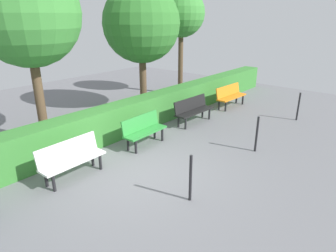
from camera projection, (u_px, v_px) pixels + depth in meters
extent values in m
plane|color=slate|center=(139.00, 169.00, 7.26)|extent=(22.02, 22.02, 0.00)
cube|color=orange|center=(232.00, 97.00, 11.97)|extent=(1.63, 0.49, 0.05)
cube|color=orange|center=(228.00, 91.00, 12.01)|extent=(1.62, 0.20, 0.42)
cylinder|color=black|center=(243.00, 100.00, 12.40)|extent=(0.07, 0.07, 0.39)
cylinder|color=black|center=(236.00, 98.00, 12.59)|extent=(0.07, 0.07, 0.39)
cylinder|color=black|center=(226.00, 106.00, 11.50)|extent=(0.07, 0.07, 0.39)
cylinder|color=black|center=(219.00, 105.00, 11.69)|extent=(0.07, 0.07, 0.39)
cube|color=black|center=(195.00, 112.00, 10.18)|extent=(1.66, 0.48, 0.05)
cube|color=black|center=(190.00, 104.00, 10.22)|extent=(1.65, 0.18, 0.42)
cylinder|color=black|center=(209.00, 114.00, 10.63)|extent=(0.07, 0.07, 0.39)
cylinder|color=black|center=(203.00, 112.00, 10.82)|extent=(0.07, 0.07, 0.39)
cylinder|color=black|center=(186.00, 124.00, 9.70)|extent=(0.07, 0.07, 0.39)
cylinder|color=black|center=(179.00, 121.00, 9.89)|extent=(0.07, 0.07, 0.39)
cube|color=#2D8C38|center=(146.00, 132.00, 8.42)|extent=(1.43, 0.46, 0.05)
cube|color=#2D8C38|center=(140.00, 123.00, 8.45)|extent=(1.42, 0.15, 0.42)
cylinder|color=black|center=(162.00, 134.00, 8.81)|extent=(0.07, 0.07, 0.39)
cylinder|color=black|center=(155.00, 132.00, 8.99)|extent=(0.07, 0.07, 0.39)
cylinder|color=black|center=(136.00, 147.00, 8.00)|extent=(0.07, 0.07, 0.39)
cylinder|color=black|center=(128.00, 144.00, 8.17)|extent=(0.07, 0.07, 0.39)
cube|color=white|center=(74.00, 161.00, 6.74)|extent=(1.55, 0.45, 0.05)
cube|color=white|center=(67.00, 149.00, 6.77)|extent=(1.54, 0.16, 0.42)
cylinder|color=black|center=(100.00, 162.00, 7.18)|extent=(0.07, 0.07, 0.39)
cylinder|color=black|center=(93.00, 158.00, 7.35)|extent=(0.07, 0.07, 0.39)
cylinder|color=black|center=(54.00, 183.00, 6.28)|extent=(0.07, 0.07, 0.39)
cylinder|color=black|center=(46.00, 178.00, 6.45)|extent=(0.07, 0.07, 0.39)
cube|color=#387F33|center=(118.00, 120.00, 9.09)|extent=(18.02, 0.68, 1.00)
cylinder|color=brown|center=(181.00, 62.00, 13.54)|extent=(0.22, 0.22, 2.97)
sphere|color=#3D8C38|center=(181.00, 13.00, 12.80)|extent=(2.04, 2.04, 2.04)
cylinder|color=brown|center=(143.00, 80.00, 11.37)|extent=(0.26, 0.26, 2.38)
sphere|color=#337A2D|center=(141.00, 23.00, 10.66)|extent=(2.80, 2.80, 2.80)
cylinder|color=brown|center=(39.00, 97.00, 8.35)|extent=(0.25, 0.25, 2.73)
sphere|color=#3D8C38|center=(26.00, 13.00, 7.58)|extent=(2.76, 2.76, 2.76)
cylinder|color=black|center=(298.00, 107.00, 10.43)|extent=(0.06, 0.06, 1.00)
cylinder|color=black|center=(257.00, 134.00, 8.02)|extent=(0.06, 0.06, 1.00)
cylinder|color=black|center=(191.00, 178.00, 5.87)|extent=(0.06, 0.06, 1.00)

